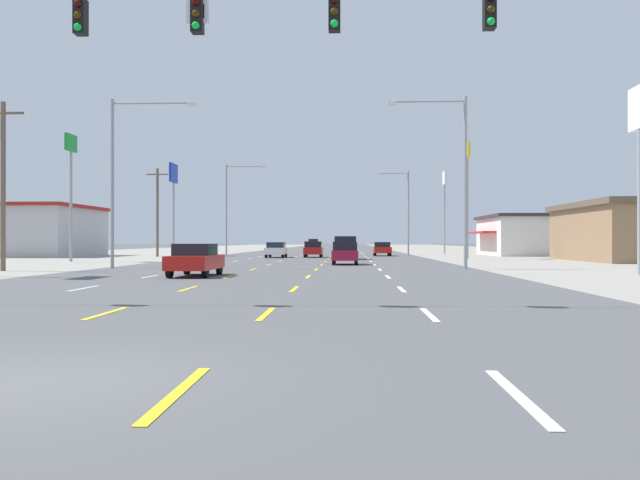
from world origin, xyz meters
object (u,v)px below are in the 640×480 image
object	(u,v)px
suv_inner_right_mid	(345,247)
pole_sign_left_row_1	(71,169)
sedan_far_right_farther	(382,249)
hatchback_center_turn_far	(313,249)
pole_sign_right_row_1	(467,174)
streetlight_right_row_1	(405,207)
sedan_inner_left_nearest	(196,259)
hatchback_inner_right_near	(345,253)
suv_inner_left_distant_a	(314,244)
streetlight_left_row_1	(230,202)
pole_sign_right_row_0	(640,131)
pole_sign_right_row_2	(444,192)
streetlight_right_row_0	(457,168)
pole_sign_left_row_2	(174,183)
sedan_inner_right_farthest	(347,245)
sedan_inner_left_midfar	(276,250)
streetlight_left_row_0	(122,168)

from	to	relation	value
suv_inner_right_mid	pole_sign_left_row_1	size ratio (longest dim) A/B	0.50
sedan_far_right_farther	hatchback_center_turn_far	bearing A→B (deg)	-136.32
pole_sign_right_row_1	streetlight_right_row_1	bearing A→B (deg)	105.63
streetlight_right_row_1	sedan_inner_left_nearest	bearing A→B (deg)	-106.36
hatchback_inner_right_near	suv_inner_left_distant_a	size ratio (longest dim) A/B	0.80
pole_sign_right_row_1	streetlight_left_row_1	size ratio (longest dim) A/B	1.01
hatchback_center_turn_far	pole_sign_right_row_0	distance (m)	37.74
hatchback_center_turn_far	pole_sign_right_row_2	world-z (taller)	pole_sign_right_row_2
sedan_inner_left_nearest	pole_sign_right_row_1	world-z (taller)	pole_sign_right_row_1
hatchback_center_turn_far	streetlight_right_row_1	size ratio (longest dim) A/B	0.42
sedan_inner_left_nearest	suv_inner_left_distant_a	distance (m)	102.02
suv_inner_right_mid	pole_sign_right_row_0	distance (m)	30.28
streetlight_right_row_0	pole_sign_left_row_2	bearing A→B (deg)	127.38
sedan_inner_right_farthest	streetlight_right_row_0	size ratio (longest dim) A/B	0.46
suv_inner_left_distant_a	hatchback_center_turn_far	bearing A→B (deg)	-87.03
sedan_inner_left_midfar	sedan_far_right_farther	distance (m)	12.96
suv_inner_right_mid	sedan_inner_left_nearest	bearing A→B (deg)	-103.27
suv_inner_left_distant_a	streetlight_right_row_0	distance (m)	94.57
hatchback_inner_right_near	streetlight_right_row_0	bearing A→B (deg)	-46.02
pole_sign_right_row_1	streetlight_left_row_0	distance (m)	31.86
suv_inner_right_mid	pole_sign_right_row_2	size ratio (longest dim) A/B	0.48
pole_sign_right_row_1	pole_sign_right_row_0	bearing A→B (deg)	-84.20
sedan_far_right_farther	pole_sign_left_row_1	world-z (taller)	pole_sign_left_row_1
pole_sign_right_row_1	streetlight_right_row_1	world-z (taller)	pole_sign_right_row_1
sedan_inner_left_midfar	streetlight_left_row_0	size ratio (longest dim) A/B	0.46
sedan_inner_left_midfar	pole_sign_right_row_0	size ratio (longest dim) A/B	0.52
sedan_inner_left_midfar	pole_sign_right_row_0	bearing A→B (deg)	-57.90
hatchback_center_turn_far	suv_inner_left_distant_a	distance (m)	67.30
sedan_inner_left_nearest	pole_sign_right_row_1	distance (m)	35.14
suv_inner_left_distant_a	streetlight_right_row_1	xyz separation A→B (m)	(13.16, -57.24, 4.34)
hatchback_center_turn_far	sedan_inner_left_midfar	bearing A→B (deg)	-162.73
hatchback_center_turn_far	pole_sign_left_row_2	size ratio (longest dim) A/B	0.40
pole_sign_right_row_1	pole_sign_right_row_2	bearing A→B (deg)	86.46
pole_sign_right_row_1	streetlight_left_row_0	size ratio (longest dim) A/B	1.04
sedan_inner_right_farthest	pole_sign_right_row_1	xyz separation A→B (m)	(10.70, -69.53, 6.69)
streetlight_left_row_1	pole_sign_right_row_2	bearing A→B (deg)	21.67
sedan_far_right_farther	sedan_inner_right_farthest	xyz separation A→B (m)	(-3.78, 57.91, 0.00)
hatchback_inner_right_near	hatchback_center_turn_far	distance (m)	19.98
sedan_inner_right_farthest	pole_sign_left_row_2	xyz separation A→B (m)	(-18.41, -58.44, 6.96)
pole_sign_left_row_1	sedan_far_right_farther	bearing A→B (deg)	40.13
hatchback_center_turn_far	hatchback_inner_right_near	bearing A→B (deg)	-80.91
suv_inner_right_mid	pole_sign_left_row_2	size ratio (longest dim) A/B	0.50
sedan_inner_left_nearest	streetlight_left_row_1	world-z (taller)	streetlight_left_row_1
streetlight_right_row_1	sedan_far_right_farther	bearing A→B (deg)	-129.29
streetlight_right_row_0	streetlight_right_row_1	size ratio (longest dim) A/B	1.04
pole_sign_right_row_0	streetlight_left_row_0	xyz separation A→B (m)	(-26.46, 6.97, -0.85)
pole_sign_right_row_2	sedan_far_right_farther	bearing A→B (deg)	-122.35
sedan_inner_left_midfar	suv_inner_left_distant_a	xyz separation A→B (m)	(-0.01, 68.29, 0.27)
pole_sign_left_row_1	pole_sign_right_row_2	distance (m)	47.71
sedan_inner_left_midfar	pole_sign_right_row_1	world-z (taller)	pole_sign_right_row_1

